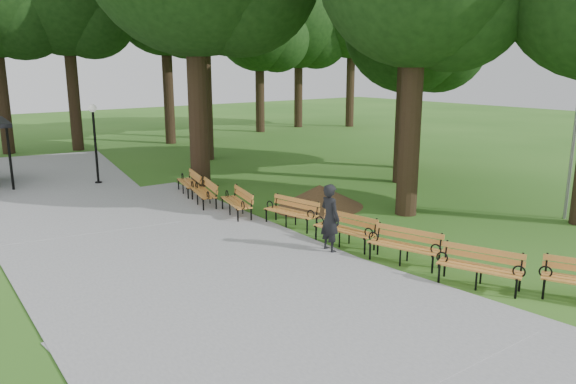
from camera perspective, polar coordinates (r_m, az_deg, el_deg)
ground at (r=14.40m, az=7.07°, el=-6.51°), size 100.00×100.00×0.00m
path at (r=14.58m, az=-12.92°, el=-6.38°), size 12.00×38.00×0.06m
person at (r=14.30m, az=4.42°, el=-2.74°), size 0.48×0.69×1.83m
lamp_post at (r=23.53m, az=-19.61°, el=6.38°), size 0.32×0.32×3.27m
dirt_mound at (r=18.80m, az=3.31°, el=-0.45°), size 2.74×2.74×0.80m
metal_pole at (r=19.17m, az=27.75°, el=5.43°), size 0.10×0.10×5.48m
bench_1 at (r=12.88m, az=19.37°, el=-7.53°), size 1.27×2.00×0.88m
bench_2 at (r=13.84m, az=12.05°, el=-5.61°), size 1.17×2.00×0.88m
bench_3 at (r=14.93m, az=5.93°, el=-3.98°), size 0.96×1.98×0.88m
bench_4 at (r=16.56m, az=0.30°, el=-2.17°), size 0.99×1.99×0.88m
bench_5 at (r=17.84m, az=-5.44°, el=-1.10°), size 1.08×2.00×0.88m
bench_6 at (r=19.29m, az=-8.82°, el=-0.11°), size 1.11×2.00×0.88m
bench_7 at (r=20.99m, az=-10.34°, el=0.92°), size 1.10×2.00×0.88m
lawn_tree_5 at (r=26.38m, az=12.83°, el=16.69°), size 6.20×6.20×9.70m
tree_backdrop at (r=36.44m, az=-11.70°, el=18.35°), size 35.47×9.36×16.50m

